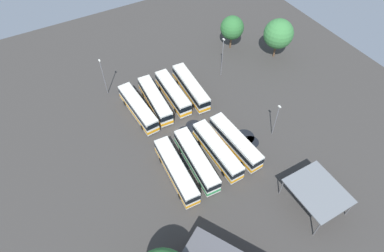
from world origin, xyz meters
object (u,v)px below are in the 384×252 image
at_px(bus_row1_slot1, 196,160).
at_px(lamp_post_by_building, 222,56).
at_px(bus_row0_slot3, 191,87).
at_px(bus_row1_slot0, 176,171).
at_px(bus_row0_slot1, 155,100).
at_px(tree_west_edge, 232,28).
at_px(bus_row1_slot3, 235,142).
at_px(lamp_post_mid_lot, 276,119).
at_px(bus_row0_slot0, 138,108).
at_px(bus_row1_slot2, 217,150).
at_px(maintenance_shelter, 318,191).
at_px(bus_row0_slot2, 173,93).
at_px(tree_northeast, 278,34).
at_px(lamp_post_near_entrance, 103,76).

height_order(bus_row1_slot1, lamp_post_by_building, lamp_post_by_building).
xyz_separation_m(bus_row0_slot3, bus_row1_slot1, (16.33, -8.13, 0.00)).
bearing_deg(bus_row1_slot0, bus_row1_slot1, 93.06).
bearing_deg(bus_row0_slot1, tree_west_edge, 110.70).
relative_size(lamp_post_by_building, tree_west_edge, 1.15).
distance_m(bus_row1_slot0, lamp_post_by_building, 27.99).
height_order(bus_row1_slot3, lamp_post_mid_lot, lamp_post_mid_lot).
distance_m(bus_row0_slot0, bus_row0_slot3, 11.79).
relative_size(bus_row1_slot1, bus_row1_slot2, 1.03).
xyz_separation_m(bus_row0_slot1, maintenance_shelter, (31.88, 12.22, 2.13)).
relative_size(bus_row0_slot1, maintenance_shelter, 1.44).
relative_size(bus_row0_slot0, bus_row0_slot3, 0.98).
bearing_deg(bus_row0_slot1, bus_row0_slot2, 91.99).
distance_m(bus_row1_slot3, tree_northeast, 29.67).
distance_m(bus_row0_slot2, lamp_post_near_entrance, 14.23).
xyz_separation_m(bus_row1_slot1, lamp_post_by_building, (-18.22, 16.83, 3.30)).
xyz_separation_m(bus_row0_slot3, lamp_post_by_building, (-1.89, 8.70, 3.30)).
xyz_separation_m(bus_row1_slot0, tree_northeast, (-18.07, 35.31, 4.24)).
height_order(bus_row1_slot1, maintenance_shelter, maintenance_shelter).
bearing_deg(bus_row1_slot1, lamp_post_mid_lot, 87.23).
relative_size(bus_row1_slot2, tree_northeast, 1.33).
bearing_deg(tree_northeast, bus_row1_slot3, -52.57).
distance_m(maintenance_shelter, tree_northeast, 38.27).
distance_m(lamp_post_by_building, tree_west_edge, 10.64).
relative_size(bus_row0_slot0, lamp_post_near_entrance, 1.46).
relative_size(bus_row0_slot3, bus_row1_slot1, 1.00).
bearing_deg(tree_northeast, lamp_post_mid_lot, -39.49).
relative_size(bus_row0_slot0, bus_row1_slot1, 0.97).
height_order(bus_row0_slot2, lamp_post_near_entrance, lamp_post_near_entrance).
distance_m(bus_row0_slot0, lamp_post_mid_lot, 26.08).
relative_size(bus_row0_slot2, tree_west_edge, 1.46).
bearing_deg(bus_row1_slot1, lamp_post_by_building, 137.27).
height_order(bus_row0_slot0, lamp_post_by_building, lamp_post_by_building).
xyz_separation_m(bus_row1_slot0, lamp_post_mid_lot, (0.56, 19.95, 2.33)).
bearing_deg(bus_row1_slot2, tree_northeast, 123.37).
bearing_deg(lamp_post_near_entrance, maintenance_shelter, 25.48).
bearing_deg(maintenance_shelter, bus_row1_slot3, -164.21).
bearing_deg(bus_row1_slot1, bus_row0_slot1, 179.57).
bearing_deg(tree_west_edge, bus_row1_slot2, -38.07).
height_order(bus_row0_slot0, tree_west_edge, tree_west_edge).
relative_size(bus_row1_slot0, bus_row1_slot2, 1.03).
bearing_deg(lamp_post_by_building, tree_west_edge, 134.93).
height_order(bus_row1_slot3, tree_west_edge, tree_west_edge).
height_order(bus_row0_slot3, tree_northeast, tree_northeast).
relative_size(bus_row0_slot1, bus_row1_slot0, 0.96).
height_order(bus_row0_slot3, lamp_post_mid_lot, lamp_post_mid_lot).
bearing_deg(lamp_post_by_building, maintenance_shelter, -7.62).
bearing_deg(bus_row0_slot2, maintenance_shelter, 14.32).
xyz_separation_m(bus_row0_slot2, bus_row1_slot1, (16.72, -4.17, 0.00)).
distance_m(bus_row0_slot3, bus_row1_slot2, 16.81).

